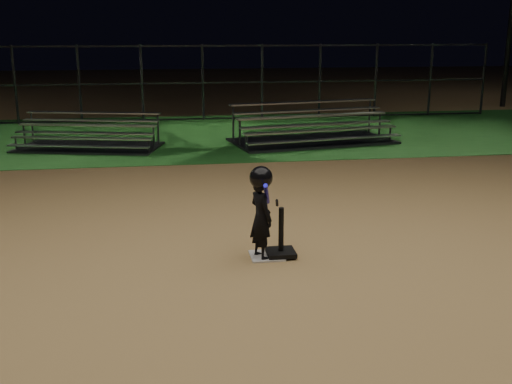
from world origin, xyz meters
The scene contains 8 objects.
ground centered at (0.00, 0.00, 0.00)m, with size 80.00×80.00×0.00m, color tan.
grass_strip centered at (0.00, 10.00, 0.01)m, with size 60.00×8.00×0.01m, color #1B541B.
home_plate centered at (0.00, 0.00, 0.01)m, with size 0.45×0.45×0.02m, color beige.
batting_tee centered at (0.19, -0.01, 0.14)m, with size 0.38×0.38×0.67m.
child_batter centered at (-0.09, -0.04, 0.68)m, with size 0.45×0.67×1.28m.
bleacher_left centered at (-3.28, 8.35, 0.18)m, with size 3.89×2.55×0.88m.
bleacher_right centered at (2.65, 8.33, 0.22)m, with size 4.59×2.82×1.05m.
backstop_fence centered at (0.00, 13.00, 1.25)m, with size 20.08×0.08×2.50m.
Camera 1 is at (-1.31, -7.77, 3.02)m, focal length 43.17 mm.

